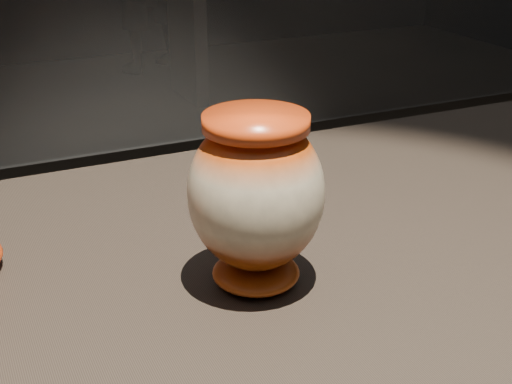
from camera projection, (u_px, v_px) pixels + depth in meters
The scene contains 2 objects.
main_vase at pixel (256, 195), 0.73m from camera, with size 0.18×0.18×0.19m.
back_shelf at pixel (44, 6), 4.03m from camera, with size 2.00×0.60×0.90m.
Camera 1 is at (-0.37, -0.62, 1.30)m, focal length 50.00 mm.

